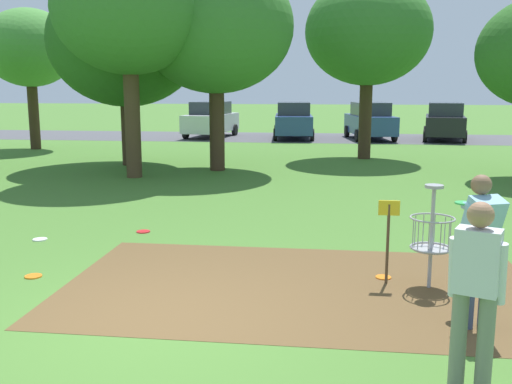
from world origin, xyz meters
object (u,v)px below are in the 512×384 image
(frisbee_mid_grass, at_px, (383,277))
(tree_mid_right, at_px, (216,27))
(player_foreground_watching, at_px, (476,288))
(parked_car_center_right, at_px, (370,121))
(player_throwing, at_px, (480,241))
(frisbee_far_left, at_px, (143,232))
(frisbee_near_basket, at_px, (33,276))
(frisbee_by_tee, at_px, (40,239))
(parked_car_leftmost, at_px, (211,119))
(tree_far_left, at_px, (125,42))
(disc_golf_basket, at_px, (427,232))
(tree_near_right, at_px, (368,32))
(tree_mid_left, at_px, (128,10))
(tree_mid_center, at_px, (29,49))
(parked_car_rightmost, at_px, (445,121))
(parked_car_center_left, at_px, (293,120))

(frisbee_mid_grass, relative_size, tree_mid_right, 0.03)
(player_foreground_watching, height_order, parked_car_center_right, parked_car_center_right)
(player_throwing, bearing_deg, frisbee_far_left, 144.01)
(player_foreground_watching, relative_size, frisbee_mid_grass, 7.84)
(frisbee_near_basket, xyz_separation_m, frisbee_far_left, (0.73, 2.67, 0.00))
(frisbee_by_tee, bearing_deg, player_throwing, -23.48)
(frisbee_far_left, bearing_deg, parked_car_leftmost, 98.07)
(frisbee_near_basket, relative_size, frisbee_by_tee, 0.95)
(tree_far_left, bearing_deg, disc_golf_basket, -54.63)
(tree_near_right, distance_m, tree_mid_left, 8.80)
(frisbee_near_basket, relative_size, parked_car_center_right, 0.05)
(player_foreground_watching, height_order, tree_mid_right, tree_mid_right)
(tree_mid_left, bearing_deg, tree_mid_right, 38.96)
(tree_mid_center, bearing_deg, parked_car_center_right, 24.06)
(parked_car_rightmost, bearing_deg, player_throwing, -99.60)
(frisbee_near_basket, height_order, tree_mid_center, tree_mid_center)
(frisbee_near_basket, bearing_deg, parked_car_rightmost, 66.59)
(frisbee_mid_grass, distance_m, tree_mid_left, 11.61)
(disc_golf_basket, height_order, parked_car_center_right, parked_car_center_right)
(tree_mid_center, height_order, parked_car_rightmost, tree_mid_center)
(player_throwing, distance_m, tree_mid_center, 22.24)
(tree_mid_center, bearing_deg, parked_car_rightmost, 19.78)
(player_throwing, xyz_separation_m, parked_car_leftmost, (-7.85, 23.63, -0.06))
(player_throwing, xyz_separation_m, tree_near_right, (-0.39, 15.34, 3.55))
(frisbee_near_basket, xyz_separation_m, tree_mid_center, (-8.32, 15.94, 4.16))
(player_throwing, bearing_deg, parked_car_leftmost, 108.39)
(player_throwing, height_order, tree_far_left, tree_far_left)
(parked_car_center_right, bearing_deg, tree_mid_left, -119.76)
(frisbee_mid_grass, distance_m, tree_far_left, 13.96)
(frisbee_far_left, bearing_deg, tree_far_left, 110.75)
(frisbee_by_tee, distance_m, parked_car_rightmost, 23.12)
(tree_mid_left, bearing_deg, parked_car_center_right, 60.24)
(tree_near_right, height_order, parked_car_leftmost, tree_near_right)
(tree_mid_left, height_order, parked_car_center_right, tree_mid_left)
(parked_car_center_right, distance_m, parked_car_rightmost, 3.64)
(tree_far_left, bearing_deg, tree_mid_center, 142.56)
(disc_golf_basket, bearing_deg, frisbee_far_left, 152.76)
(disc_golf_basket, xyz_separation_m, tree_far_left, (-8.05, 11.34, 3.32))
(player_throwing, xyz_separation_m, tree_mid_right, (-5.19, 11.69, 3.43))
(parked_car_center_right, xyz_separation_m, parked_car_rightmost, (3.64, 0.06, 0.00))
(tree_far_left, xyz_separation_m, parked_car_rightmost, (12.36, 10.83, -3.16))
(player_foreground_watching, distance_m, parked_car_leftmost, 26.22)
(tree_mid_right, relative_size, tree_far_left, 1.04)
(tree_mid_left, height_order, parked_car_center_left, tree_mid_left)
(frisbee_far_left, bearing_deg, player_throwing, -35.99)
(frisbee_by_tee, distance_m, tree_mid_left, 8.53)
(tree_near_right, height_order, tree_mid_center, tree_near_right)
(frisbee_mid_grass, height_order, tree_mid_center, tree_mid_center)
(frisbee_mid_grass, relative_size, tree_far_left, 0.04)
(tree_far_left, distance_m, parked_car_rightmost, 16.73)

